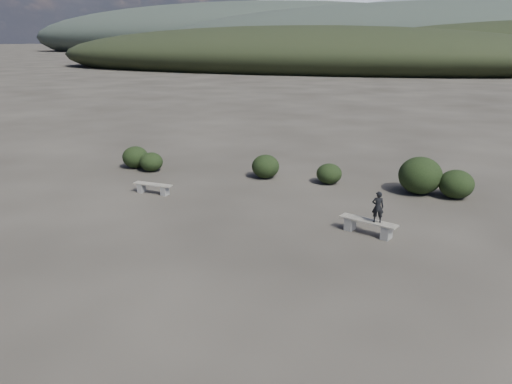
% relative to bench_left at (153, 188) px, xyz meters
% --- Properties ---
extents(ground, '(1200.00, 1200.00, 0.00)m').
position_rel_bench_left_xyz_m(ground, '(4.47, -5.17, -0.25)').
color(ground, '#2C2822').
rests_on(ground, ground).
extents(bench_left, '(1.64, 0.36, 0.41)m').
position_rel_bench_left_xyz_m(bench_left, '(0.00, 0.00, 0.00)').
color(bench_left, slate).
rests_on(bench_left, ground).
extents(bench_right, '(1.91, 0.92, 0.47)m').
position_rel_bench_left_xyz_m(bench_right, '(8.70, -1.31, 0.04)').
color(bench_right, slate).
rests_on(bench_right, ground).
extents(seated_person, '(0.41, 0.32, 1.00)m').
position_rel_bench_left_xyz_m(seated_person, '(8.97, -1.39, 0.72)').
color(seated_person, black).
rests_on(seated_person, bench_right).
extents(shrub_a, '(1.08, 1.08, 0.88)m').
position_rel_bench_left_xyz_m(shrub_a, '(-2.02, 3.08, 0.19)').
color(shrub_a, black).
rests_on(shrub_a, ground).
extents(shrub_b, '(1.22, 1.22, 1.05)m').
position_rel_bench_left_xyz_m(shrub_b, '(3.38, 3.86, 0.27)').
color(shrub_b, black).
rests_on(shrub_b, ground).
extents(shrub_c, '(1.08, 1.08, 0.87)m').
position_rel_bench_left_xyz_m(shrub_c, '(6.22, 3.98, 0.18)').
color(shrub_c, black).
rests_on(shrub_c, ground).
extents(shrub_d, '(1.70, 1.70, 1.49)m').
position_rel_bench_left_xyz_m(shrub_d, '(9.92, 3.85, 0.50)').
color(shrub_d, black).
rests_on(shrub_d, ground).
extents(shrub_e, '(1.33, 1.33, 1.11)m').
position_rel_bench_left_xyz_m(shrub_e, '(11.27, 3.74, 0.31)').
color(shrub_e, black).
rests_on(shrub_e, ground).
extents(shrub_f, '(1.23, 1.23, 1.04)m').
position_rel_bench_left_xyz_m(shrub_f, '(-3.07, 3.36, 0.27)').
color(shrub_f, black).
rests_on(shrub_f, ground).
extents(mountain_ridges, '(500.00, 400.00, 56.00)m').
position_rel_bench_left_xyz_m(mountain_ridges, '(-3.02, 333.89, 10.59)').
color(mountain_ridges, black).
rests_on(mountain_ridges, ground).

